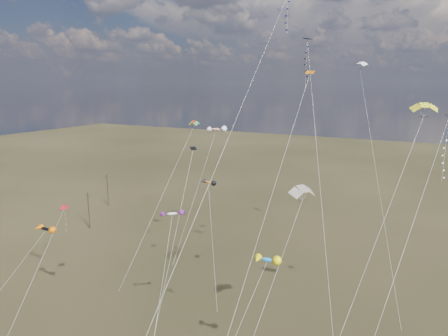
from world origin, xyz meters
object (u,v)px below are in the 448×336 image
at_px(utility_pole_near, 89,210).
at_px(diamond_black_high, 308,79).
at_px(novelty_black_orange, 45,229).
at_px(utility_pole_far, 108,190).
at_px(parafoil_yellow, 424,107).

bearing_deg(utility_pole_near, diamond_black_high, -8.59).
bearing_deg(diamond_black_high, novelty_black_orange, -152.71).
bearing_deg(utility_pole_far, novelty_black_orange, -56.76).
relative_size(utility_pole_near, novelty_black_orange, 0.72).
relative_size(utility_pole_far, diamond_black_high, 0.22).
xyz_separation_m(utility_pole_near, novelty_black_orange, (16.34, -23.14, 6.39)).
distance_m(utility_pole_far, novelty_black_orange, 44.87).
bearing_deg(novelty_black_orange, parafoil_yellow, 10.81).
relative_size(utility_pole_near, utility_pole_far, 1.00).
bearing_deg(parafoil_yellow, utility_pole_far, 157.43).
bearing_deg(novelty_black_orange, utility_pole_near, 125.22).
xyz_separation_m(parafoil_yellow, novelty_black_orange, (-44.55, -8.51, -17.25)).
height_order(utility_pole_far, diamond_black_high, diamond_black_high).
distance_m(utility_pole_far, diamond_black_high, 64.84).
height_order(parafoil_yellow, novelty_black_orange, parafoil_yellow).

